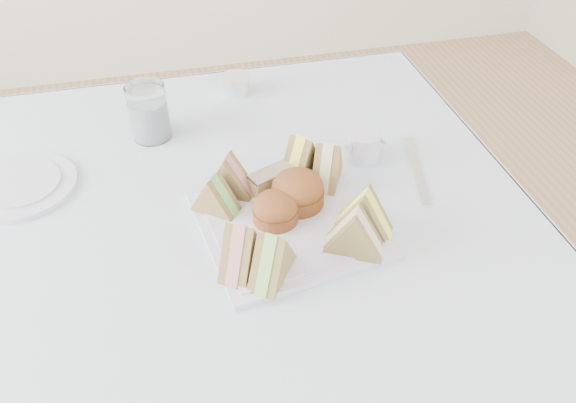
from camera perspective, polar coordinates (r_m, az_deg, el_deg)
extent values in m
cube|color=brown|center=(1.21, -4.66, -15.09)|extent=(0.90, 0.90, 0.74)
cube|color=silver|center=(0.93, -5.89, -2.04)|extent=(1.02, 1.02, 0.01)
cube|color=silver|center=(0.91, 0.00, -2.10)|extent=(0.31, 0.31, 0.01)
cylinder|color=brown|center=(0.88, -1.28, -0.77)|extent=(0.09, 0.09, 0.05)
cylinder|color=brown|center=(0.91, 0.99, 1.14)|extent=(0.11, 0.11, 0.06)
cube|color=tan|center=(0.95, -1.64, 2.21)|extent=(0.09, 0.06, 0.04)
cylinder|color=silver|center=(1.08, -25.45, 1.42)|extent=(0.22, 0.22, 0.01)
cylinder|color=white|center=(1.11, -13.98, 8.82)|extent=(0.09, 0.09, 0.11)
cylinder|color=white|center=(1.25, -5.27, 11.68)|extent=(0.08, 0.08, 0.04)
cube|color=white|center=(1.05, 12.99, 3.21)|extent=(0.07, 0.20, 0.00)
cube|color=white|center=(0.97, 4.90, 0.55)|extent=(0.02, 0.16, 0.00)
cylinder|color=silver|center=(1.05, 7.68, 5.61)|extent=(0.07, 0.07, 0.05)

